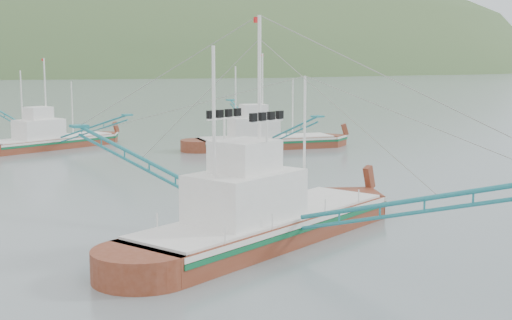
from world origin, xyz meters
TOP-DOWN VIEW (x-y plane):
  - ground at (0.00, 0.00)m, footprint 1200.00×1200.00m
  - main_boat at (-2.57, 1.33)m, footprint 16.21×27.64m
  - bg_boat_right at (17.43, 31.06)m, footprint 14.03×24.12m
  - bg_boat_far at (-0.21, 42.59)m, footprint 13.35×22.83m
  - headland_right at (240.00, 430.00)m, footprint 684.00×432.00m

SIDE VIEW (x-z plane):
  - ground at x=0.00m, z-range 0.00..0.00m
  - headland_right at x=240.00m, z-range -153.00..153.00m
  - bg_boat_far at x=-0.21m, z-range -2.94..6.52m
  - bg_boat_right at x=17.43m, z-range -3.15..6.79m
  - main_boat at x=-2.57m, z-range -3.50..8.00m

